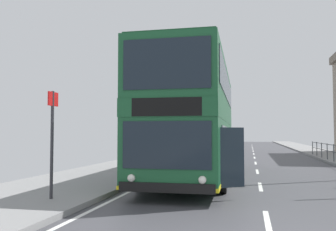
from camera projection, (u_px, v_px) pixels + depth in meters
name	position (u px, v px, depth m)	size (l,w,h in m)	color
double_decker_bus_main	(195.00, 120.00, 14.35)	(3.47, 11.53, 4.49)	#19512D
bus_stop_sign_near	(52.00, 132.00, 9.03)	(0.08, 0.44, 2.74)	#2D2D33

